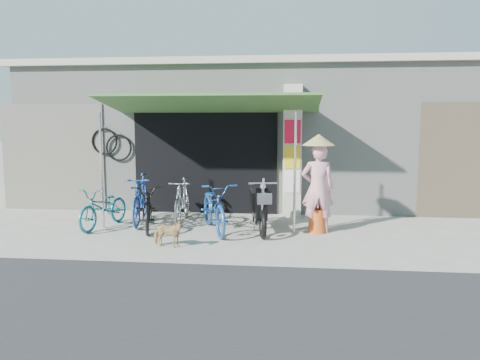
# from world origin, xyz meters

# --- Properties ---
(ground) EXTENTS (80.00, 80.00, 0.00)m
(ground) POSITION_xyz_m (0.00, 0.00, 0.00)
(ground) COLOR #A9A599
(ground) RESTS_ON ground
(bicycle_shop) EXTENTS (12.30, 5.30, 3.66)m
(bicycle_shop) POSITION_xyz_m (-0.00, 5.09, 1.83)
(bicycle_shop) COLOR #999D96
(bicycle_shop) RESTS_ON ground
(shop_pillar) EXTENTS (0.42, 0.44, 3.00)m
(shop_pillar) POSITION_xyz_m (0.85, 2.45, 1.50)
(shop_pillar) COLOR beige
(shop_pillar) RESTS_ON ground
(awning) EXTENTS (4.60, 1.88, 2.72)m
(awning) POSITION_xyz_m (-0.90, 1.63, 2.51)
(awning) COLOR #345C29
(awning) RESTS_ON ground
(neighbour_right) EXTENTS (2.60, 0.06, 2.60)m
(neighbour_right) POSITION_xyz_m (5.00, 2.59, 1.30)
(neighbour_right) COLOR brown
(neighbour_right) RESTS_ON ground
(neighbour_left) EXTENTS (2.60, 0.06, 2.60)m
(neighbour_left) POSITION_xyz_m (-5.00, 2.59, 1.30)
(neighbour_left) COLOR #6B665B
(neighbour_left) RESTS_ON ground
(bike_teal) EXTENTS (0.88, 1.69, 0.85)m
(bike_teal) POSITION_xyz_m (-2.99, 0.79, 0.42)
(bike_teal) COLOR #196872
(bike_teal) RESTS_ON ground
(bike_blue) EXTENTS (0.72, 1.81, 1.06)m
(bike_blue) POSITION_xyz_m (-2.36, 1.26, 0.53)
(bike_blue) COLOR navy
(bike_blue) RESTS_ON ground
(bike_black) EXTENTS (1.10, 1.89, 0.94)m
(bike_black) POSITION_xyz_m (-2.05, 0.77, 0.47)
(bike_black) COLOR black
(bike_black) RESTS_ON ground
(bike_silver) EXTENTS (0.49, 1.60, 0.95)m
(bike_silver) POSITION_xyz_m (-1.52, 1.53, 0.48)
(bike_silver) COLOR #B2B1B6
(bike_silver) RESTS_ON ground
(bike_navy) EXTENTS (1.30, 2.03, 1.01)m
(bike_navy) POSITION_xyz_m (-0.68, 0.69, 0.50)
(bike_navy) COLOR #1E4C8D
(bike_navy) RESTS_ON ground
(street_dog) EXTENTS (0.62, 0.36, 0.49)m
(street_dog) POSITION_xyz_m (-1.30, -0.57, 0.25)
(street_dog) COLOR tan
(street_dog) RESTS_ON ground
(moped) EXTENTS (0.62, 1.86, 1.06)m
(moped) POSITION_xyz_m (0.19, 0.88, 0.48)
(moped) COLOR black
(moped) RESTS_ON ground
(nun) EXTENTS (0.67, 0.64, 1.94)m
(nun) POSITION_xyz_m (1.35, 0.83, 0.95)
(nun) COLOR pink
(nun) RESTS_ON ground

